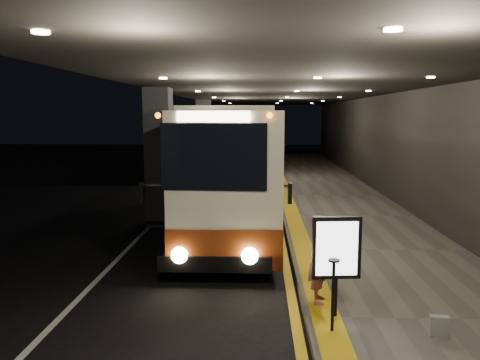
{
  "coord_description": "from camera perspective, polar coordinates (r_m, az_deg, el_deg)",
  "views": [
    {
      "loc": [
        1.71,
        -10.77,
        3.56
      ],
      "look_at": [
        1.15,
        2.48,
        1.7
      ],
      "focal_mm": 35.0,
      "sensor_mm": 36.0,
      "label": 1
    }
  ],
  "objects": [
    {
      "name": "ground",
      "position": [
        11.47,
        -6.37,
        -10.15
      ],
      "size": [
        90.0,
        90.0,
        0.0
      ],
      "primitive_type": "plane",
      "color": "black"
    },
    {
      "name": "lane_line_white",
      "position": [
        16.54,
        -9.92,
        -4.55
      ],
      "size": [
        0.12,
        50.0,
        0.01
      ],
      "primitive_type": "cube",
      "color": "silver",
      "rests_on": "ground"
    },
    {
      "name": "kerb_stripe_yellow",
      "position": [
        16.18,
        4.64,
        -4.74
      ],
      "size": [
        0.18,
        50.0,
        0.01
      ],
      "primitive_type": "cube",
      "color": "gold",
      "rests_on": "ground"
    },
    {
      "name": "sidewalk",
      "position": [
        16.43,
        13.07,
        -4.47
      ],
      "size": [
        4.5,
        50.0,
        0.15
      ],
      "primitive_type": "cube",
      "color": "#514C44",
      "rests_on": "ground"
    },
    {
      "name": "tactile_strip",
      "position": [
        16.17,
        6.43,
        -4.22
      ],
      "size": [
        0.5,
        50.0,
        0.01
      ],
      "primitive_type": "cube",
      "color": "gold",
      "rests_on": "sidewalk"
    },
    {
      "name": "terminal_wall",
      "position": [
        16.64,
        21.06,
        5.53
      ],
      "size": [
        0.1,
        50.0,
        6.0
      ],
      "primitive_type": "cube",
      "color": "black",
      "rests_on": "ground"
    },
    {
      "name": "support_columns",
      "position": [
        15.17,
        -9.82,
        2.73
      ],
      "size": [
        0.8,
        24.8,
        4.4
      ],
      "color": "black",
      "rests_on": "ground"
    },
    {
      "name": "canopy",
      "position": [
        15.82,
        5.39,
        11.72
      ],
      "size": [
        9.0,
        50.0,
        0.4
      ],
      "primitive_type": "cube",
      "color": "black",
      "rests_on": "support_columns"
    },
    {
      "name": "coach_main",
      "position": [
        15.06,
        -1.05,
        1.06
      ],
      "size": [
        2.8,
        11.74,
        3.64
      ],
      "rotation": [
        0.0,
        0.0,
        0.03
      ],
      "color": "beige",
      "rests_on": "ground"
    },
    {
      "name": "coach_second",
      "position": [
        30.14,
        0.68,
        4.43
      ],
      "size": [
        2.93,
        11.36,
        3.54
      ],
      "rotation": [
        0.0,
        0.0,
        -0.05
      ],
      "color": "beige",
      "rests_on": "ground"
    },
    {
      "name": "passenger_boarding",
      "position": [
        8.7,
        9.64,
        -9.47
      ],
      "size": [
        0.46,
        0.64,
        1.63
      ],
      "primitive_type": "imported",
      "rotation": [
        0.0,
        0.0,
        1.46
      ],
      "color": "#A44C4D",
      "rests_on": "sidewalk"
    },
    {
      "name": "bag_polka",
      "position": [
        8.15,
        23.1,
        -16.1
      ],
      "size": [
        0.29,
        0.15,
        0.34
      ],
      "primitive_type": "cube",
      "rotation": [
        0.0,
        0.0,
        -0.11
      ],
      "color": "black",
      "rests_on": "sidewalk"
    },
    {
      "name": "info_sign",
      "position": [
        8.05,
        11.67,
        -8.34
      ],
      "size": [
        0.82,
        0.19,
        1.73
      ],
      "rotation": [
        0.0,
        0.0,
        0.09
      ],
      "color": "black",
      "rests_on": "sidewalk"
    },
    {
      "name": "stanchion_post",
      "position": [
        7.69,
        11.26,
        -13.73
      ],
      "size": [
        0.05,
        0.05,
        1.17
      ],
      "primitive_type": "cylinder",
      "color": "black",
      "rests_on": "sidewalk"
    }
  ]
}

